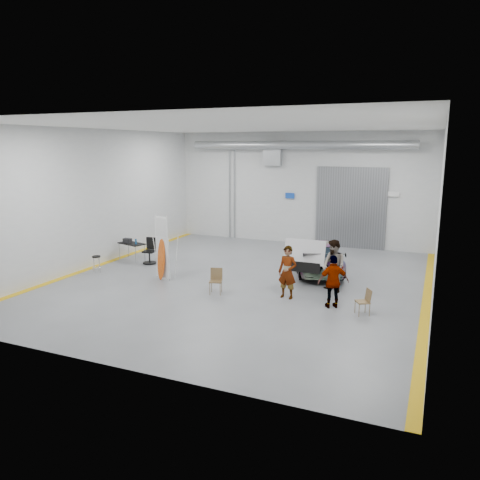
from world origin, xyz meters
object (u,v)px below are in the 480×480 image
at_px(sedan_car, 318,256).
at_px(folding_chair_far, 362,307).
at_px(shop_stool, 97,264).
at_px(folding_chair_near, 216,286).
at_px(work_table, 131,243).
at_px(person_c, 333,282).
at_px(office_chair, 150,252).
at_px(person_b, 334,266).
at_px(person_a, 287,272).
at_px(surfboard_display, 163,253).

bearing_deg(sedan_car, folding_chair_far, 99.27).
bearing_deg(sedan_car, shop_stool, 4.37).
distance_m(folding_chair_near, folding_chair_far, 5.22).
xyz_separation_m(folding_chair_near, work_table, (-5.90, 3.02, 0.53)).
relative_size(person_c, folding_chair_near, 1.94).
height_order(folding_chair_near, shop_stool, folding_chair_near).
relative_size(sedan_car, office_chair, 4.04).
relative_size(person_b, work_table, 1.38).
bearing_deg(folding_chair_near, work_table, 135.73).
bearing_deg(work_table, office_chair, -8.72).
bearing_deg(person_c, shop_stool, -31.38).
relative_size(sedan_car, folding_chair_far, 5.56).
distance_m(folding_chair_far, office_chair, 10.35).
height_order(folding_chair_far, shop_stool, folding_chair_far).
relative_size(sedan_car, person_b, 2.40).
bearing_deg(work_table, shop_stool, -89.97).
bearing_deg(folding_chair_far, person_b, -175.98).
height_order(person_c, shop_stool, person_c).
bearing_deg(shop_stool, work_table, 90.03).
xyz_separation_m(person_c, folding_chair_near, (-4.21, -0.19, -0.60)).
height_order(person_b, work_table, person_b).
xyz_separation_m(sedan_car, person_c, (1.58, -4.31, 0.21)).
bearing_deg(person_a, office_chair, 170.51).
xyz_separation_m(person_b, folding_chair_far, (1.36, -1.97, -0.71)).
relative_size(person_c, work_table, 1.26).
bearing_deg(surfboard_display, person_c, 12.81).
height_order(surfboard_display, shop_stool, surfboard_display).
bearing_deg(sedan_car, work_table, -10.30).
bearing_deg(person_a, surfboard_display, -174.36).
relative_size(person_b, surfboard_display, 0.72).
height_order(work_table, office_chair, office_chair).
distance_m(shop_stool, office_chair, 2.53).
bearing_deg(person_a, person_c, -4.09).
height_order(surfboard_display, folding_chair_far, surfboard_display).
distance_m(person_b, folding_chair_far, 2.49).
distance_m(person_c, folding_chair_near, 4.26).
xyz_separation_m(person_c, work_table, (-10.11, 2.84, -0.08)).
bearing_deg(work_table, folding_chair_near, -27.14).
height_order(folding_chair_far, office_chair, office_chair).
relative_size(surfboard_display, work_table, 1.92).
relative_size(folding_chair_far, shop_stool, 1.17).
xyz_separation_m(person_a, person_c, (1.69, -0.36, -0.05)).
distance_m(folding_chair_far, shop_stool, 11.14).
distance_m(person_b, work_table, 9.83).
bearing_deg(folding_chair_far, folding_chair_near, -121.85).
xyz_separation_m(person_c, surfboard_display, (-6.91, 0.59, 0.21)).
bearing_deg(surfboard_display, shop_stool, -159.44).
distance_m(person_b, surfboard_display, 6.65).
height_order(sedan_car, work_table, sedan_car).
height_order(person_b, folding_chair_near, person_b).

